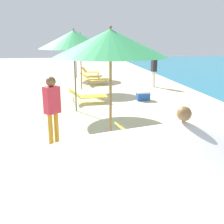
{
  "coord_description": "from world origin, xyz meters",
  "views": [
    {
      "loc": [
        -0.2,
        3.56,
        2.64
      ],
      "look_at": [
        0.63,
        8.78,
        1.18
      ],
      "focal_mm": 43.9,
      "sensor_mm": 36.0,
      "label": 1
    }
  ],
  "objects_px": {
    "lounger_third_shoreside": "(144,133)",
    "lounger_farthest_shoreside": "(90,71)",
    "umbrella_second": "(180,164)",
    "umbrella_third": "(110,43)",
    "lounger_fourth_shoreside": "(88,96)",
    "person_walking_mid": "(154,68)",
    "person_walking_near": "(52,105)",
    "umbrella_fifth": "(80,39)",
    "cooler_box": "(143,96)",
    "lounger_farthest_inland": "(90,76)",
    "lounger_fifth_shoreside": "(96,79)",
    "lounger_third_inland": "(187,185)",
    "umbrella_fourth": "(74,40)",
    "umbrella_farthest": "(75,39)"
  },
  "relations": [
    {
      "from": "lounger_third_shoreside",
      "to": "lounger_farthest_shoreside",
      "type": "relative_size",
      "value": 1.12
    },
    {
      "from": "umbrella_second",
      "to": "umbrella_third",
      "type": "distance_m",
      "value": 4.04
    },
    {
      "from": "lounger_fourth_shoreside",
      "to": "person_walking_mid",
      "type": "xyz_separation_m",
      "value": [
        3.78,
        3.12,
        0.74
      ]
    },
    {
      "from": "lounger_third_shoreside",
      "to": "person_walking_near",
      "type": "distance_m",
      "value": 2.36
    },
    {
      "from": "umbrella_fifth",
      "to": "cooler_box",
      "type": "xyz_separation_m",
      "value": [
        2.47,
        -3.0,
        -2.33
      ]
    },
    {
      "from": "lounger_farthest_inland",
      "to": "cooler_box",
      "type": "bearing_deg",
      "value": -69.8
    },
    {
      "from": "person_walking_near",
      "to": "lounger_farthest_inland",
      "type": "bearing_deg",
      "value": 133.54
    },
    {
      "from": "lounger_farthest_shoreside",
      "to": "cooler_box",
      "type": "xyz_separation_m",
      "value": [
        1.6,
        -8.16,
        -0.09
      ]
    },
    {
      "from": "umbrella_fifth",
      "to": "person_walking_mid",
      "type": "bearing_deg",
      "value": 0.88
    },
    {
      "from": "umbrella_fifth",
      "to": "lounger_farthest_shoreside",
      "type": "height_order",
      "value": "umbrella_fifth"
    },
    {
      "from": "umbrella_third",
      "to": "umbrella_fifth",
      "type": "bearing_deg",
      "value": 90.75
    },
    {
      "from": "lounger_fifth_shoreside",
      "to": "lounger_third_inland",
      "type": "bearing_deg",
      "value": -97.4
    },
    {
      "from": "umbrella_fourth",
      "to": "lounger_fifth_shoreside",
      "type": "distance_m",
      "value": 6.18
    },
    {
      "from": "lounger_third_inland",
      "to": "lounger_fifth_shoreside",
      "type": "relative_size",
      "value": 0.92
    },
    {
      "from": "lounger_third_inland",
      "to": "lounger_fourth_shoreside",
      "type": "distance_m",
      "value": 7.39
    },
    {
      "from": "umbrella_farthest",
      "to": "person_walking_near",
      "type": "distance_m",
      "value": 11.85
    },
    {
      "from": "umbrella_fifth",
      "to": "lounger_fifth_shoreside",
      "type": "xyz_separation_m",
      "value": [
        0.86,
        1.27,
        -2.2
      ]
    },
    {
      "from": "lounger_farthest_inland",
      "to": "person_walking_near",
      "type": "relative_size",
      "value": 0.75
    },
    {
      "from": "umbrella_fourth",
      "to": "person_walking_mid",
      "type": "height_order",
      "value": "umbrella_fourth"
    },
    {
      "from": "lounger_farthest_shoreside",
      "to": "lounger_third_shoreside",
      "type": "bearing_deg",
      "value": -75.82
    },
    {
      "from": "umbrella_third",
      "to": "person_walking_near",
      "type": "xyz_separation_m",
      "value": [
        -1.18,
        1.49,
        -1.46
      ]
    },
    {
      "from": "umbrella_fifth",
      "to": "lounger_farthest_shoreside",
      "type": "distance_m",
      "value": 5.68
    },
    {
      "from": "lounger_fifth_shoreside",
      "to": "cooler_box",
      "type": "xyz_separation_m",
      "value": [
        1.61,
        -4.28,
        -0.13
      ]
    },
    {
      "from": "cooler_box",
      "to": "umbrella_second",
      "type": "bearing_deg",
      "value": -104.73
    },
    {
      "from": "umbrella_second",
      "to": "cooler_box",
      "type": "bearing_deg",
      "value": 75.27
    },
    {
      "from": "lounger_third_inland",
      "to": "lounger_fifth_shoreside",
      "type": "bearing_deg",
      "value": 92.88
    },
    {
      "from": "umbrella_farthest",
      "to": "person_walking_mid",
      "type": "relative_size",
      "value": 1.67
    },
    {
      "from": "umbrella_fourth",
      "to": "umbrella_farthest",
      "type": "relative_size",
      "value": 1.02
    },
    {
      "from": "lounger_third_shoreside",
      "to": "person_walking_mid",
      "type": "bearing_deg",
      "value": 61.2
    },
    {
      "from": "lounger_third_inland",
      "to": "lounger_farthest_inland",
      "type": "distance_m",
      "value": 13.47
    },
    {
      "from": "umbrella_second",
      "to": "umbrella_fifth",
      "type": "distance_m",
      "value": 13.15
    },
    {
      "from": "lounger_farthest_inland",
      "to": "person_walking_mid",
      "type": "height_order",
      "value": "person_walking_mid"
    },
    {
      "from": "umbrella_farthest",
      "to": "lounger_farthest_shoreside",
      "type": "xyz_separation_m",
      "value": [
        1.0,
        1.07,
        -2.21
      ]
    },
    {
      "from": "lounger_fifth_shoreside",
      "to": "person_walking_mid",
      "type": "height_order",
      "value": "person_walking_mid"
    },
    {
      "from": "umbrella_second",
      "to": "lounger_third_shoreside",
      "type": "xyz_separation_m",
      "value": [
        1.36,
        5.27,
        -1.8
      ]
    },
    {
      "from": "umbrella_fifth",
      "to": "lounger_fifth_shoreside",
      "type": "relative_size",
      "value": 1.74
    },
    {
      "from": "umbrella_fourth",
      "to": "umbrella_farthest",
      "type": "bearing_deg",
      "value": 88.04
    },
    {
      "from": "umbrella_third",
      "to": "umbrella_farthest",
      "type": "xyz_separation_m",
      "value": [
        -0.25,
        13.22,
        -0.05
      ]
    },
    {
      "from": "umbrella_farthest",
      "to": "lounger_farthest_shoreside",
      "type": "distance_m",
      "value": 2.65
    },
    {
      "from": "lounger_third_inland",
      "to": "lounger_farthest_shoreside",
      "type": "height_order",
      "value": "lounger_third_inland"
    },
    {
      "from": "umbrella_second",
      "to": "lounger_fifth_shoreside",
      "type": "distance_m",
      "value": 14.57
    },
    {
      "from": "umbrella_third",
      "to": "person_walking_mid",
      "type": "height_order",
      "value": "umbrella_third"
    },
    {
      "from": "lounger_third_shoreside",
      "to": "lounger_third_inland",
      "type": "distance_m",
      "value": 2.5
    },
    {
      "from": "lounger_third_shoreside",
      "to": "lounger_fourth_shoreside",
      "type": "bearing_deg",
      "value": 92.59
    },
    {
      "from": "person_walking_mid",
      "to": "cooler_box",
      "type": "height_order",
      "value": "person_walking_mid"
    },
    {
      "from": "cooler_box",
      "to": "lounger_farthest_inland",
      "type": "bearing_deg",
      "value": 106.26
    },
    {
      "from": "lounger_farthest_inland",
      "to": "person_walking_mid",
      "type": "xyz_separation_m",
      "value": [
        3.19,
        -3.03,
        0.8
      ]
    },
    {
      "from": "lounger_third_shoreside",
      "to": "lounger_third_inland",
      "type": "height_order",
      "value": "same"
    },
    {
      "from": "umbrella_third",
      "to": "person_walking_near",
      "type": "bearing_deg",
      "value": 128.57
    },
    {
      "from": "umbrella_farthest",
      "to": "cooler_box",
      "type": "xyz_separation_m",
      "value": [
        2.6,
        -7.09,
        -2.29
      ]
    }
  ]
}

